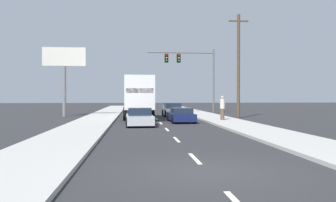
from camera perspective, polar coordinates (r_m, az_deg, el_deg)
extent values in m
plane|color=#2B2B2D|center=(34.45, -2.14, -2.57)|extent=(140.00, 140.00, 0.00)
cube|color=#B2AFA8|center=(30.23, 8.10, -2.91)|extent=(3.08, 80.00, 0.14)
cube|color=#B2AFA8|center=(29.57, -11.49, -3.01)|extent=(3.08, 80.00, 0.14)
cube|color=silver|center=(11.69, 4.32, -9.19)|extent=(0.14, 2.00, 0.01)
cube|color=silver|center=(16.59, 1.40, -6.21)|extent=(0.14, 2.00, 0.01)
cube|color=silver|center=(21.53, -0.18, -4.59)|extent=(0.14, 2.00, 0.01)
cube|color=silver|center=(26.50, -1.16, -3.57)|extent=(0.14, 2.00, 0.01)
cube|color=silver|center=(31.48, -1.83, -2.88)|extent=(0.14, 2.00, 0.01)
cube|color=silver|center=(36.46, -2.32, -2.37)|extent=(0.14, 2.00, 0.01)
cube|color=silver|center=(41.45, -2.69, -1.99)|extent=(0.14, 2.00, 0.01)
cube|color=silver|center=(46.44, -2.98, -1.69)|extent=(0.14, 2.00, 0.01)
cube|color=silver|center=(51.43, -3.21, -1.44)|extent=(0.14, 2.00, 0.01)
cube|color=silver|center=(56.42, -3.40, -1.24)|extent=(0.14, 2.00, 0.01)
cube|color=silver|center=(61.41, -3.56, -1.07)|extent=(0.14, 2.00, 0.01)
cube|color=white|center=(30.71, -4.84, 1.33)|extent=(2.56, 6.92, 2.72)
cube|color=red|center=(27.30, -4.56, 1.68)|extent=(2.13, 0.10, 0.36)
cube|color=tan|center=(35.04, -5.10, -0.14)|extent=(2.32, 1.87, 2.29)
cylinder|color=black|center=(35.05, -6.95, -1.73)|extent=(0.33, 0.97, 0.96)
cylinder|color=black|center=(35.12, -3.25, -1.72)|extent=(0.33, 0.97, 0.96)
cylinder|color=black|center=(29.35, -6.94, -2.22)|extent=(0.33, 0.97, 0.96)
cylinder|color=black|center=(29.44, -2.52, -2.21)|extent=(0.33, 0.97, 0.96)
cube|color=#B7BABF|center=(24.32, -4.62, -2.97)|extent=(1.90, 4.07, 0.58)
cube|color=#192333|center=(24.35, -4.63, -1.68)|extent=(1.60, 1.79, 0.52)
cylinder|color=black|center=(25.74, -6.59, -3.00)|extent=(0.24, 0.65, 0.64)
cylinder|color=black|center=(25.82, -2.98, -2.99)|extent=(0.24, 0.65, 0.64)
cylinder|color=black|center=(22.85, -6.47, -3.49)|extent=(0.24, 0.65, 0.64)
cylinder|color=black|center=(22.94, -2.40, -3.47)|extent=(0.24, 0.65, 0.64)
cube|color=slate|center=(35.50, 0.71, -1.70)|extent=(1.78, 4.10, 0.67)
cube|color=#192333|center=(35.35, 0.74, -0.73)|extent=(1.55, 1.98, 0.53)
cylinder|color=black|center=(36.90, -0.80, -1.84)|extent=(0.23, 0.64, 0.64)
cylinder|color=black|center=(37.08, 1.67, -1.83)|extent=(0.23, 0.64, 0.64)
cylinder|color=black|center=(33.94, -0.33, -2.07)|extent=(0.23, 0.64, 0.64)
cylinder|color=black|center=(34.14, 2.35, -2.06)|extent=(0.23, 0.64, 0.64)
cube|color=#141E4C|center=(27.51, 2.12, -2.55)|extent=(1.83, 4.05, 0.56)
cube|color=#192333|center=(27.29, 2.18, -1.55)|extent=(1.56, 2.00, 0.42)
cylinder|color=black|center=(28.84, 0.09, -2.59)|extent=(0.24, 0.65, 0.64)
cylinder|color=black|center=(29.07, 3.22, -2.56)|extent=(0.24, 0.65, 0.64)
cylinder|color=black|center=(25.96, 0.87, -2.97)|extent=(0.24, 0.65, 0.64)
cylinder|color=black|center=(26.23, 4.34, -2.93)|extent=(0.24, 0.65, 0.64)
cylinder|color=#595B56|center=(41.46, 7.34, 3.16)|extent=(0.20, 0.20, 7.47)
cylinder|color=#595B56|center=(41.05, 2.08, 7.77)|extent=(7.66, 0.14, 0.14)
cube|color=black|center=(40.95, 1.72, 6.88)|extent=(0.40, 0.56, 0.95)
sphere|color=red|center=(40.67, 1.78, 7.34)|extent=(0.20, 0.20, 0.20)
sphere|color=orange|center=(40.64, 1.78, 6.92)|extent=(0.20, 0.20, 0.20)
sphere|color=green|center=(40.61, 1.78, 6.50)|extent=(0.20, 0.20, 0.20)
cube|color=black|center=(40.80, -0.25, 6.90)|extent=(0.40, 0.56, 0.95)
sphere|color=red|center=(40.52, -0.21, 7.37)|extent=(0.20, 0.20, 0.20)
sphere|color=orange|center=(40.49, -0.21, 6.95)|extent=(0.20, 0.20, 0.20)
sphere|color=green|center=(40.46, -0.21, 6.52)|extent=(0.20, 0.20, 0.20)
cylinder|color=brown|center=(32.92, 11.26, 5.47)|extent=(0.28, 0.28, 9.43)
cube|color=brown|center=(33.51, 11.29, 12.50)|extent=(1.80, 0.12, 0.12)
cylinder|color=slate|center=(36.48, -16.34, 1.52)|extent=(0.36, 0.36, 5.00)
cube|color=silver|center=(36.68, -16.36, 6.86)|extent=(4.20, 0.20, 1.83)
cylinder|color=brown|center=(28.48, 8.74, -2.11)|extent=(0.32, 0.32, 0.88)
cylinder|color=beige|center=(28.45, 8.74, -0.44)|extent=(0.38, 0.38, 0.77)
sphere|color=tan|center=(28.44, 8.75, 0.58)|extent=(0.24, 0.24, 0.24)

